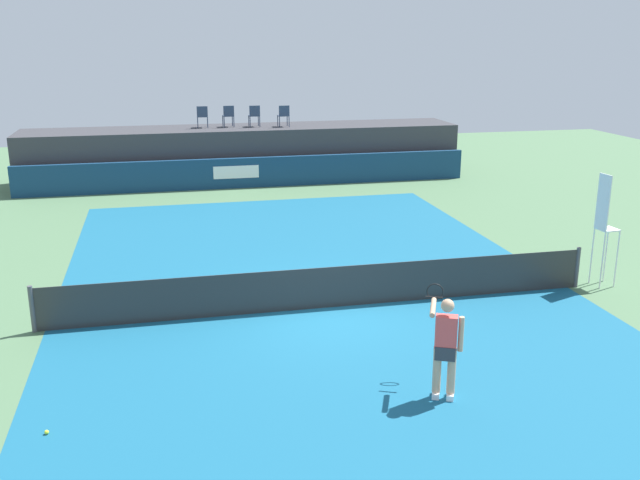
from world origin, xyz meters
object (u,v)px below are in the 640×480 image
object	(u,v)px
spectator_chair_right	(284,115)
tennis_player	(445,344)
spectator_chair_far_left	(202,116)
spectator_chair_left	(228,115)
umpire_chair	(604,222)
spectator_chair_center	(254,115)
tennis_ball	(47,432)
net_post_near	(32,309)
net_post_far	(577,267)

from	to	relation	value
spectator_chair_right	tennis_player	world-z (taller)	spectator_chair_right
spectator_chair_far_left	spectator_chair_right	distance (m)	3.35
spectator_chair_left	umpire_chair	xyz separation A→B (m)	(7.39, -15.39, -1.11)
spectator_chair_center	tennis_ball	world-z (taller)	spectator_chair_center
spectator_chair_left	spectator_chair_center	bearing A→B (deg)	-9.32
spectator_chair_right	spectator_chair_center	bearing A→B (deg)	168.20
spectator_chair_left	net_post_near	world-z (taller)	spectator_chair_left
spectator_chair_far_left	spectator_chair_left	bearing A→B (deg)	0.23
umpire_chair	tennis_player	size ratio (longest dim) A/B	1.56
umpire_chair	net_post_far	size ratio (longest dim) A/B	2.76
umpire_chair	net_post_far	xyz separation A→B (m)	(-0.60, 0.01, -1.09)
net_post_near	net_post_far	world-z (taller)	same
spectator_chair_left	umpire_chair	distance (m)	17.11
spectator_chair_far_left	tennis_player	xyz separation A→B (m)	(2.63, -19.80, -1.73)
spectator_chair_left	net_post_near	bearing A→B (deg)	-110.03
spectator_chair_left	net_post_near	distance (m)	16.52
spectator_chair_center	tennis_player	world-z (taller)	spectator_chair_center
net_post_far	tennis_ball	distance (m)	12.36
net_post_near	tennis_player	bearing A→B (deg)	-31.71
spectator_chair_center	spectator_chair_right	distance (m)	1.22
tennis_player	spectator_chair_right	bearing A→B (deg)	87.97
spectator_chair_center	net_post_far	distance (m)	16.40
tennis_player	spectator_chair_far_left	bearing A→B (deg)	97.57
spectator_chair_far_left	spectator_chair_center	xyz separation A→B (m)	(2.13, -0.17, 0.00)
spectator_chair_center	net_post_far	world-z (taller)	spectator_chair_center
spectator_chair_right	umpire_chair	world-z (taller)	spectator_chair_right
spectator_chair_far_left	spectator_chair_left	xyz separation A→B (m)	(1.07, 0.00, 0.00)
net_post_near	net_post_far	distance (m)	12.40
spectator_chair_right	net_post_far	world-z (taller)	spectator_chair_right
umpire_chair	net_post_near	bearing A→B (deg)	179.97
net_post_far	tennis_player	bearing A→B (deg)	-139.73
spectator_chair_right	umpire_chair	xyz separation A→B (m)	(5.14, -14.96, -1.11)
spectator_chair_left	spectator_chair_far_left	bearing A→B (deg)	-179.77
net_post_near	tennis_player	distance (m)	8.44
spectator_chair_left	umpire_chair	bearing A→B (deg)	-64.34
spectator_chair_right	umpire_chair	bearing A→B (deg)	-71.04
spectator_chair_left	spectator_chair_right	bearing A→B (deg)	-10.64
spectator_chair_right	net_post_near	bearing A→B (deg)	-117.72
umpire_chair	net_post_near	size ratio (longest dim) A/B	2.76
spectator_chair_far_left	tennis_ball	distance (m)	20.12
net_post_far	tennis_ball	xyz separation A→B (m)	(-11.61, -4.21, -0.46)
spectator_chair_center	tennis_ball	xyz separation A→B (m)	(-5.88, -19.42, -2.66)
spectator_chair_center	net_post_near	world-z (taller)	spectator_chair_center
spectator_chair_right	tennis_player	bearing A→B (deg)	-92.03
tennis_player	spectator_chair_left	bearing A→B (deg)	94.51
tennis_ball	net_post_far	bearing A→B (deg)	19.95
spectator_chair_left	net_post_far	world-z (taller)	spectator_chair_left
spectator_chair_left	tennis_player	size ratio (longest dim) A/B	0.50
net_post_near	spectator_chair_right	bearing A→B (deg)	62.28
spectator_chair_right	tennis_ball	bearing A→B (deg)	-110.24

